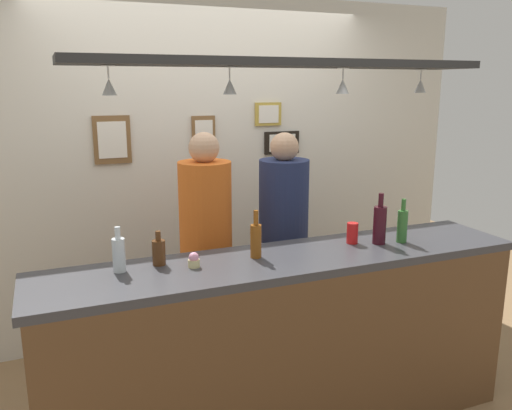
# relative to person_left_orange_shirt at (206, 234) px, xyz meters

# --- Properties ---
(ground_plane) EXTENTS (8.00, 8.00, 0.00)m
(ground_plane) POSITION_rel_person_left_orange_shirt_xyz_m (0.24, -0.37, -1.00)
(ground_plane) COLOR olive
(back_wall) EXTENTS (4.40, 0.06, 2.60)m
(back_wall) POSITION_rel_person_left_orange_shirt_xyz_m (0.24, 0.73, 0.30)
(back_wall) COLOR silver
(back_wall) RESTS_ON ground_plane
(bar_counter) EXTENTS (2.70, 0.55, 1.04)m
(bar_counter) POSITION_rel_person_left_orange_shirt_xyz_m (0.24, -0.88, -0.30)
(bar_counter) COLOR #38383D
(bar_counter) RESTS_ON ground_plane
(overhead_glass_rack) EXTENTS (2.20, 0.36, 0.04)m
(overhead_glass_rack) POSITION_rel_person_left_orange_shirt_xyz_m (0.24, -0.67, 1.06)
(overhead_glass_rack) COLOR black
(hanging_wineglass_far_left) EXTENTS (0.07, 0.07, 0.13)m
(hanging_wineglass_far_left) POSITION_rel_person_left_orange_shirt_xyz_m (-0.63, -0.65, 0.94)
(hanging_wineglass_far_left) COLOR silver
(hanging_wineglass_far_left) RESTS_ON overhead_glass_rack
(hanging_wineglass_left) EXTENTS (0.07, 0.07, 0.13)m
(hanging_wineglass_left) POSITION_rel_person_left_orange_shirt_xyz_m (-0.06, -0.66, 0.94)
(hanging_wineglass_left) COLOR silver
(hanging_wineglass_left) RESTS_ON overhead_glass_rack
(hanging_wineglass_center_left) EXTENTS (0.07, 0.07, 0.13)m
(hanging_wineglass_center_left) POSITION_rel_person_left_orange_shirt_xyz_m (0.54, -0.74, 0.94)
(hanging_wineglass_center_left) COLOR silver
(hanging_wineglass_center_left) RESTS_ON overhead_glass_rack
(hanging_wineglass_center) EXTENTS (0.07, 0.07, 0.13)m
(hanging_wineglass_center) POSITION_rel_person_left_orange_shirt_xyz_m (1.14, -0.61, 0.94)
(hanging_wineglass_center) COLOR silver
(hanging_wineglass_center) RESTS_ON overhead_glass_rack
(person_left_orange_shirt) EXTENTS (0.34, 0.34, 1.66)m
(person_left_orange_shirt) POSITION_rel_person_left_orange_shirt_xyz_m (0.00, 0.00, 0.00)
(person_left_orange_shirt) COLOR #2D334C
(person_left_orange_shirt) RESTS_ON ground_plane
(person_middle_navy_shirt) EXTENTS (0.34, 0.34, 1.64)m
(person_middle_navy_shirt) POSITION_rel_person_left_orange_shirt_xyz_m (0.56, 0.00, -0.01)
(person_middle_navy_shirt) COLOR #2D334C
(person_middle_navy_shirt) RESTS_ON ground_plane
(bottle_beer_brown_stubby) EXTENTS (0.07, 0.07, 0.18)m
(bottle_beer_brown_stubby) POSITION_rel_person_left_orange_shirt_xyz_m (-0.43, -0.59, 0.11)
(bottle_beer_brown_stubby) COLOR #512D14
(bottle_beer_brown_stubby) RESTS_ON bar_counter
(bottle_soda_clear) EXTENTS (0.06, 0.06, 0.23)m
(bottle_soda_clear) POSITION_rel_person_left_orange_shirt_xyz_m (-0.63, -0.62, 0.13)
(bottle_soda_clear) COLOR silver
(bottle_soda_clear) RESTS_ON bar_counter
(bottle_beer_green_import) EXTENTS (0.06, 0.06, 0.26)m
(bottle_beer_green_import) POSITION_rel_person_left_orange_shirt_xyz_m (0.98, -0.74, 0.15)
(bottle_beer_green_import) COLOR #336B2D
(bottle_beer_green_import) RESTS_ON bar_counter
(bottle_wine_dark_red) EXTENTS (0.08, 0.08, 0.30)m
(bottle_wine_dark_red) POSITION_rel_person_left_orange_shirt_xyz_m (0.84, -0.71, 0.16)
(bottle_wine_dark_red) COLOR #380F19
(bottle_wine_dark_red) RESTS_ON bar_counter
(bottle_beer_amber_tall) EXTENTS (0.06, 0.06, 0.26)m
(bottle_beer_amber_tall) POSITION_rel_person_left_orange_shirt_xyz_m (0.08, -0.67, 0.14)
(bottle_beer_amber_tall) COLOR brown
(bottle_beer_amber_tall) RESTS_ON bar_counter
(drink_can) EXTENTS (0.07, 0.07, 0.12)m
(drink_can) POSITION_rel_person_left_orange_shirt_xyz_m (0.69, -0.65, 0.10)
(drink_can) COLOR red
(drink_can) RESTS_ON bar_counter
(cupcake) EXTENTS (0.06, 0.06, 0.08)m
(cupcake) POSITION_rel_person_left_orange_shirt_xyz_m (-0.27, -0.69, 0.08)
(cupcake) COLOR beige
(cupcake) RESTS_ON bar_counter
(picture_frame_lower_pair) EXTENTS (0.30, 0.02, 0.18)m
(picture_frame_lower_pair) POSITION_rel_person_left_orange_shirt_xyz_m (0.86, 0.68, 0.49)
(picture_frame_lower_pair) COLOR black
(picture_frame_lower_pair) RESTS_ON back_wall
(picture_frame_upper_small) EXTENTS (0.22, 0.02, 0.18)m
(picture_frame_upper_small) POSITION_rel_person_left_orange_shirt_xyz_m (0.74, 0.68, 0.72)
(picture_frame_upper_small) COLOR #B29338
(picture_frame_upper_small) RESTS_ON back_wall
(picture_frame_caricature) EXTENTS (0.26, 0.02, 0.34)m
(picture_frame_caricature) POSITION_rel_person_left_orange_shirt_xyz_m (-0.47, 0.68, 0.56)
(picture_frame_caricature) COLOR brown
(picture_frame_caricature) RESTS_ON back_wall
(picture_frame_crest) EXTENTS (0.18, 0.02, 0.26)m
(picture_frame_crest) POSITION_rel_person_left_orange_shirt_xyz_m (0.20, 0.68, 0.59)
(picture_frame_crest) COLOR brown
(picture_frame_crest) RESTS_ON back_wall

